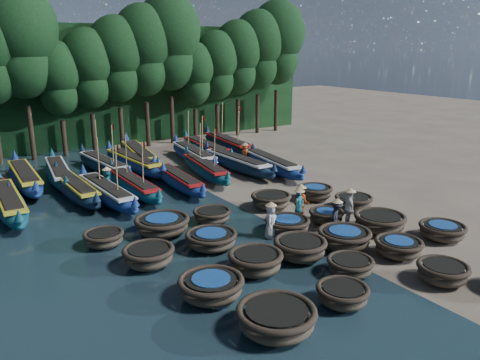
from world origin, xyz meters
TOP-DOWN VIEW (x-y plane):
  - ground at (0.00, 0.00)m, footprint 120.00×120.00m
  - foliage_wall at (0.00, 23.50)m, footprint 40.00×3.00m
  - coracle_3 at (1.46, -8.48)m, footprint 2.22×2.22m
  - coracle_5 at (-5.40, -7.56)m, footprint 2.82×2.82m
  - coracle_6 at (-2.66, -7.57)m, footprint 2.11×2.11m
  - coracle_7 at (-0.88, -6.23)m, footprint 1.83×1.83m
  - coracle_8 at (1.95, -6.19)m, footprint 2.18×2.18m
  - coracle_9 at (5.03, -6.11)m, footprint 2.20×2.20m
  - coracle_10 at (-6.02, -4.81)m, footprint 2.61×2.61m
  - coracle_11 at (-3.69, -4.13)m, footprint 2.48×2.48m
  - coracle_12 at (-1.51, -4.14)m, footprint 2.46×2.46m
  - coracle_13 at (0.79, -4.33)m, footprint 2.62×2.62m
  - coracle_14 at (3.47, -3.95)m, footprint 2.46×2.46m
  - coracle_15 at (-6.79, -1.38)m, footprint 2.10×2.10m
  - coracle_16 at (-3.92, -1.26)m, footprint 2.43×2.43m
  - coracle_17 at (-0.16, -1.72)m, footprint 2.47×2.47m
  - coracle_18 at (2.16, -1.83)m, footprint 1.86×1.86m
  - coracle_19 at (4.83, -1.10)m, footprint 2.32×2.32m
  - coracle_20 at (-7.61, 1.47)m, footprint 1.80×1.80m
  - coracle_21 at (-4.98, 1.29)m, footprint 3.08×3.08m
  - coracle_22 at (-2.36, 1.32)m, footprint 1.86×1.86m
  - coracle_23 at (1.27, 1.36)m, footprint 2.50×2.50m
  - coracle_24 at (4.18, 1.17)m, footprint 2.25×2.25m
  - long_boat_1 at (-10.26, 8.28)m, footprint 1.70×8.33m
  - long_boat_2 at (-6.77, 8.99)m, footprint 1.55×8.02m
  - long_boat_3 at (-5.53, 7.25)m, footprint 1.71×8.02m
  - long_boat_4 at (-3.77, 7.85)m, footprint 1.39×7.71m
  - long_boat_5 at (-1.09, 7.41)m, footprint 1.87×7.39m
  - long_boat_6 at (1.53, 8.74)m, footprint 2.62×7.85m
  - long_boat_7 at (4.06, 8.78)m, footprint 1.58×8.53m
  - long_boat_8 at (5.86, 7.35)m, footprint 2.61×8.28m
  - long_boat_10 at (-8.69, 12.78)m, footprint 1.83×8.73m
  - long_boat_11 at (-6.68, 12.90)m, footprint 2.45×8.21m
  - long_boat_12 at (-3.66, 13.40)m, footprint 2.04×8.11m
  - long_boat_13 at (-1.78, 12.76)m, footprint 2.13×8.62m
  - long_boat_14 at (-0.68, 14.55)m, footprint 3.01×9.05m
  - long_boat_15 at (2.75, 12.58)m, footprint 2.63×8.49m
  - long_boat_16 at (4.63, 13.96)m, footprint 2.12×8.53m
  - long_boat_17 at (6.89, 14.39)m, footprint 2.63×8.93m
  - fisherman_0 at (-1.19, -1.79)m, footprint 0.92×0.90m
  - fisherman_1 at (1.09, -1.05)m, footprint 0.68×0.52m
  - fisherman_2 at (1.27, -0.96)m, footprint 1.09×1.10m
  - fisherman_3 at (1.71, -2.94)m, footprint 1.14×1.04m
  - fisherman_4 at (2.72, -2.74)m, footprint 0.89×1.14m
  - fisherman_5 at (-5.05, 8.50)m, footprint 1.12×1.48m
  - fisherman_6 at (5.58, 10.05)m, footprint 0.66×0.83m
  - tree_4 at (-6.80, 20.00)m, footprint 5.34×5.34m
  - tree_5 at (-4.50, 20.00)m, footprint 3.68×3.68m
  - tree_6 at (-2.20, 20.00)m, footprint 4.09×4.09m
  - tree_7 at (0.10, 20.00)m, footprint 4.51×4.51m
  - tree_8 at (2.40, 20.00)m, footprint 4.92×4.92m
  - tree_9 at (4.70, 20.00)m, footprint 5.34×5.34m
  - tree_10 at (7.00, 20.00)m, footprint 3.68×3.68m
  - tree_11 at (9.30, 20.00)m, footprint 4.09×4.09m
  - tree_12 at (11.60, 20.00)m, footprint 4.51×4.51m
  - tree_13 at (13.90, 20.00)m, footprint 4.92×4.92m
  - tree_14 at (16.20, 20.00)m, footprint 5.34×5.34m

SIDE VIEW (x-z plane):
  - ground at x=0.00m, z-range 0.00..0.00m
  - coracle_22 at x=-2.36m, z-range 0.05..0.70m
  - coracle_20 at x=-7.61m, z-range 0.05..0.70m
  - coracle_18 at x=2.16m, z-range 0.05..0.70m
  - coracle_7 at x=-0.88m, z-range 0.05..0.72m
  - coracle_6 at x=-2.66m, z-range 0.05..0.74m
  - coracle_17 at x=-0.16m, z-range 0.05..0.74m
  - coracle_9 at x=5.03m, z-range 0.05..0.75m
  - coracle_19 at x=4.83m, z-range 0.05..0.76m
  - coracle_16 at x=-3.92m, z-range 0.06..0.77m
  - coracle_3 at x=1.46m, z-range 0.05..0.78m
  - coracle_8 at x=1.95m, z-range 0.06..0.78m
  - coracle_24 at x=4.18m, z-range 0.06..0.83m
  - coracle_10 at x=-6.02m, z-range 0.06..0.84m
  - coracle_13 at x=0.79m, z-range 0.06..0.84m
  - coracle_23 at x=1.27m, z-range 0.06..0.85m
  - coracle_15 at x=-6.79m, z-range 0.06..0.85m
  - coracle_5 at x=-5.40m, z-range 0.06..0.87m
  - coracle_14 at x=3.47m, z-range 0.06..0.88m
  - coracle_21 at x=-4.98m, z-range 0.06..0.88m
  - coracle_12 at x=-1.51m, z-range 0.06..0.89m
  - coracle_11 at x=-3.69m, z-range 0.06..0.89m
  - long_boat_5 at x=-1.09m, z-range -0.16..1.15m
  - long_boat_4 at x=-3.77m, z-range -1.12..2.16m
  - long_boat_6 at x=1.53m, z-range -1.15..2.22m
  - long_boat_2 at x=-6.77m, z-range -0.17..1.24m
  - long_boat_3 at x=-5.53m, z-range -1.16..2.25m
  - long_boat_12 at x=-3.66m, z-range -1.18..2.27m
  - long_boat_11 at x=-6.68m, z-range -0.17..1.28m
  - long_boat_1 at x=-10.26m, z-range -0.17..1.29m
  - long_boat_8 at x=5.86m, z-range -0.18..1.30m
  - long_boat_7 at x=4.06m, z-range -0.18..1.32m
  - long_boat_16 at x=4.63m, z-range -0.18..1.33m
  - long_boat_15 at x=2.75m, z-range -1.24..2.40m
  - long_boat_13 at x=-1.78m, z-range -0.18..1.34m
  - long_boat_10 at x=-8.69m, z-range -0.18..1.35m
  - long_boat_17 at x=6.89m, z-range -1.30..2.52m
  - long_boat_14 at x=-0.68m, z-range -0.19..1.42m
  - fisherman_3 at x=1.71m, z-range -0.05..1.68m
  - fisherman_5 at x=-5.05m, z-range -0.06..1.69m
  - fisherman_6 at x=5.58m, z-range -0.03..1.67m
  - fisherman_0 at x=-1.19m, z-range -0.04..1.77m
  - fisherman_1 at x=1.09m, z-range 0.00..1.87m
  - fisherman_2 at x=1.27m, z-range -0.06..1.93m
  - fisherman_4 at x=2.72m, z-range -0.04..1.96m
  - foliage_wall at x=0.00m, z-range 0.00..10.00m
  - tree_5 at x=-4.50m, z-range 1.63..10.31m
  - tree_10 at x=7.00m, z-range 1.63..10.31m
  - tree_6 at x=-2.20m, z-range 1.82..11.47m
  - tree_11 at x=9.30m, z-range 1.82..11.47m
  - tree_7 at x=0.10m, z-range 2.01..12.64m
  - tree_12 at x=11.60m, z-range 2.01..12.64m
  - tree_8 at x=2.40m, z-range 2.19..13.80m
  - tree_13 at x=13.90m, z-range 2.19..13.80m
  - tree_4 at x=-6.80m, z-range 2.38..14.96m
  - tree_9 at x=4.70m, z-range 2.38..14.96m
  - tree_14 at x=16.20m, z-range 2.38..14.96m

